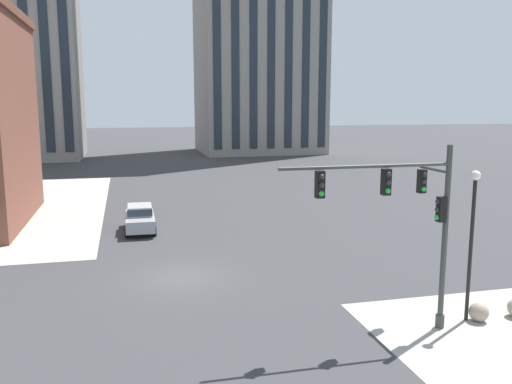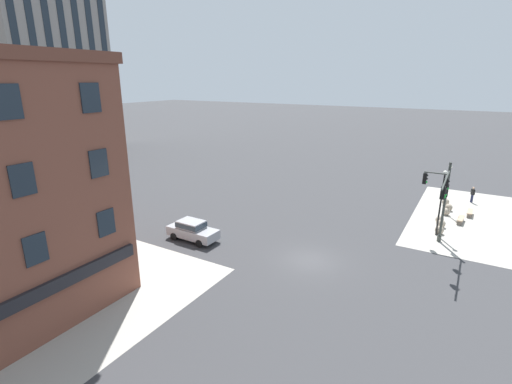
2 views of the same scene
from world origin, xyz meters
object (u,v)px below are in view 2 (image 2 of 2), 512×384
bollard_sphere_curb_b (441,224)px  car_main_southbound_near (192,230)px  pedestrian_near_bench (473,194)px  bollard_sphere_curb_e (449,207)px  bollard_sphere_curb_a (439,230)px  bollard_sphere_curb_d (446,212)px  bench_near_signal (460,219)px  traffic_signal_main (442,195)px  bollard_sphere_curb_c (440,220)px  bench_mid_block (470,213)px  street_lamp_mid_sidewalk (448,183)px  bollard_sphere_curb_f (446,202)px  street_lamp_corner_near (442,196)px

bollard_sphere_curb_b → car_main_southbound_near: bearing=127.7°
pedestrian_near_bench → bollard_sphere_curb_e: bearing=155.6°
bollard_sphere_curb_a → bollard_sphere_curb_d: (5.45, -0.07, 0.00)m
bollard_sphere_curb_b → bench_near_signal: 2.63m
bollard_sphere_curb_a → bench_near_signal: 4.15m
bollard_sphere_curb_d → pedestrian_near_bench: (5.79, -2.05, 0.66)m
bollard_sphere_curb_d → car_main_southbound_near: size_ratio=0.16×
traffic_signal_main → bollard_sphere_curb_c: size_ratio=9.26×
bollard_sphere_curb_b → bollard_sphere_curb_c: (1.06, 0.23, 0.00)m
bollard_sphere_curb_a → bench_near_signal: size_ratio=0.40×
car_main_southbound_near → bench_mid_block: bearing=-47.0°
bench_mid_block → pedestrian_near_bench: pedestrian_near_bench is taller
bollard_sphere_curb_a → street_lamp_mid_sidewalk: size_ratio=0.15×
bollard_sphere_curb_f → bench_mid_block: bollard_sphere_curb_f is taller
pedestrian_near_bench → street_lamp_corner_near: size_ratio=0.31×
bollard_sphere_curb_b → pedestrian_near_bench: pedestrian_near_bench is taller
bench_near_signal → street_lamp_mid_sidewalk: (2.16, 1.61, 2.83)m
bollard_sphere_curb_b → bollard_sphere_curb_f: same height
traffic_signal_main → bollard_sphere_curb_f: bearing=0.9°
traffic_signal_main → street_lamp_corner_near: 2.66m
bollard_sphere_curb_d → pedestrian_near_bench: pedestrian_near_bench is taller
bollard_sphere_curb_d → street_lamp_corner_near: (-5.85, 0.27, 3.20)m
bench_near_signal → bollard_sphere_curb_b: bearing=146.8°
traffic_signal_main → bench_mid_block: 10.44m
bollard_sphere_curb_e → street_lamp_corner_near: bearing=177.0°
traffic_signal_main → bollard_sphere_curb_a: traffic_signal_main is taller
bollard_sphere_curb_f → bench_mid_block: bearing=-135.0°
bollard_sphere_curb_a → bench_near_signal: bollard_sphere_curb_a is taller
bollard_sphere_curb_f → car_main_southbound_near: 27.11m
traffic_signal_main → bollard_sphere_curb_b: (4.62, -0.04, -3.96)m
bollard_sphere_curb_e → pedestrian_near_bench: pedestrian_near_bench is taller
car_main_southbound_near → traffic_signal_main: bearing=-62.9°
bollard_sphere_curb_e → car_main_southbound_near: 26.03m
car_main_southbound_near → bench_near_signal: bearing=-50.3°
bollard_sphere_curb_d → bench_mid_block: 2.28m
bollard_sphere_curb_e → street_lamp_mid_sidewalk: size_ratio=0.15×
bollard_sphere_curb_d → bollard_sphere_curb_f: bearing=5.3°
bollard_sphere_curb_c → bollard_sphere_curb_f: bearing=0.0°
traffic_signal_main → bench_near_signal: size_ratio=3.67×
bollard_sphere_curb_f → car_main_southbound_near: car_main_southbound_near is taller
bollard_sphere_curb_a → bollard_sphere_curb_b: size_ratio=1.00×
bollard_sphere_curb_a → pedestrian_near_bench: size_ratio=0.41×
bollard_sphere_curb_c → bench_mid_block: size_ratio=0.40×
traffic_signal_main → bench_near_signal: traffic_signal_main is taller
bollard_sphere_curb_c → bench_near_signal: (1.15, -1.67, -0.04)m
pedestrian_near_bench → car_main_southbound_near: size_ratio=0.40×
traffic_signal_main → pedestrian_near_bench: size_ratio=3.79×
bollard_sphere_curb_b → street_lamp_corner_near: street_lamp_corner_near is taller
bollard_sphere_curb_a → bollard_sphere_curb_c: size_ratio=1.00×
bollard_sphere_curb_f → pedestrian_near_bench: (2.42, -2.36, 0.66)m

